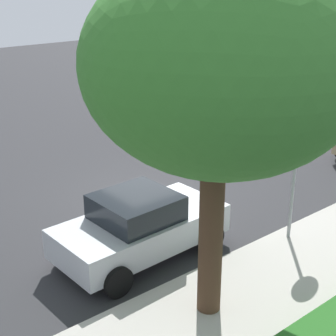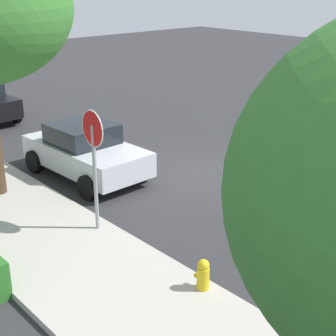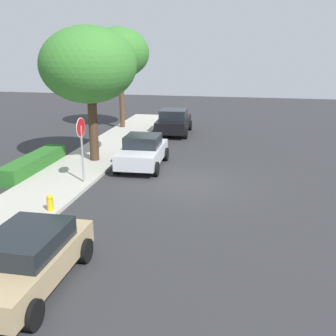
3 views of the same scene
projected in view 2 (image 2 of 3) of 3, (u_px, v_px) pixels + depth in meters
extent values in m
plane|color=#2D2D30|center=(200.00, 174.00, 14.48)|extent=(60.00, 60.00, 0.00)
cube|color=#B2ADA3|center=(30.00, 229.00, 11.20)|extent=(32.00, 2.83, 0.14)
cylinder|color=gray|center=(95.00, 182.00, 10.73)|extent=(0.08, 0.08, 2.44)
cylinder|color=white|center=(92.00, 129.00, 10.32)|extent=(0.78, 0.05, 0.78)
cylinder|color=red|center=(92.00, 129.00, 10.32)|extent=(0.73, 0.05, 0.73)
cube|color=silver|center=(86.00, 155.00, 14.08)|extent=(3.87, 1.88, 0.65)
cube|color=black|center=(82.00, 133.00, 13.96)|extent=(1.67, 1.59, 0.53)
cylinder|color=black|center=(141.00, 170.00, 13.88)|extent=(0.65, 0.24, 0.64)
cylinder|color=black|center=(88.00, 187.00, 12.75)|extent=(0.65, 0.24, 0.64)
cylinder|color=black|center=(86.00, 148.00, 15.63)|extent=(0.65, 0.24, 0.64)
cylinder|color=black|center=(35.00, 161.00, 14.51)|extent=(0.65, 0.24, 0.64)
cylinder|color=black|center=(16.00, 114.00, 19.30)|extent=(0.65, 0.25, 0.64)
cylinder|color=gold|center=(203.00, 282.00, 8.94)|extent=(0.22, 0.22, 0.55)
sphere|color=gold|center=(203.00, 265.00, 8.82)|extent=(0.21, 0.21, 0.21)
cylinder|color=gold|center=(197.00, 276.00, 9.02)|extent=(0.08, 0.09, 0.09)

